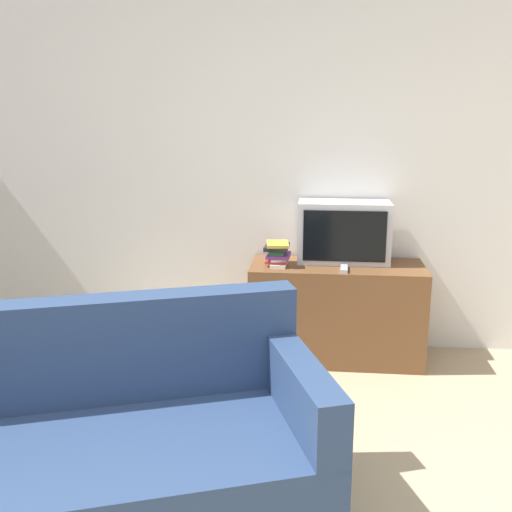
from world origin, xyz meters
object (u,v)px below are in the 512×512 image
television (344,232)px  couch (59,470)px  book_stack (278,253)px  remote_on_stand (344,269)px  tv_stand (336,312)px

television → couch: (-1.23, -2.11, -0.60)m
book_stack → remote_on_stand: 0.47m
tv_stand → remote_on_stand: bearing=-74.9°
television → book_stack: bearing=-162.0°
couch → television: bearing=40.5°
tv_stand → book_stack: book_stack is taller
tv_stand → book_stack: (-0.42, -0.05, 0.44)m
tv_stand → television: 0.57m
tv_stand → television: size_ratio=1.88×
tv_stand → book_stack: bearing=-173.2°
couch → remote_on_stand: bearing=37.3°
television → tv_stand: bearing=-111.7°
couch → remote_on_stand: (1.23, 1.87, 0.39)m
tv_stand → remote_on_stand: remote_on_stand is taller
remote_on_stand → book_stack: bearing=168.2°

